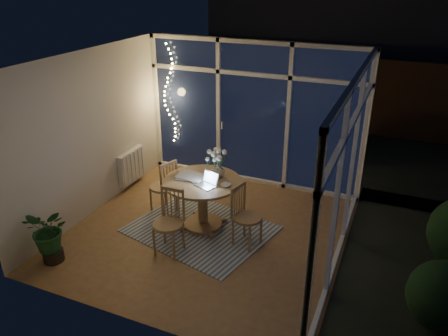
{
  "coord_description": "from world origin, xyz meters",
  "views": [
    {
      "loc": [
        2.45,
        -5.1,
        3.67
      ],
      "look_at": [
        0.17,
        0.25,
        1.01
      ],
      "focal_mm": 35.0,
      "sensor_mm": 36.0,
      "label": 1
    }
  ],
  "objects_px": {
    "dining_table": "(203,204)",
    "chair_front": "(168,223)",
    "potted_plant": "(50,237)",
    "chair_right": "(247,216)",
    "laptop": "(205,179)",
    "chair_left": "(163,186)",
    "flower_vase": "(218,171)"
  },
  "relations": [
    {
      "from": "chair_right",
      "to": "laptop",
      "type": "relative_size",
      "value": 3.22
    },
    {
      "from": "dining_table",
      "to": "flower_vase",
      "type": "bearing_deg",
      "value": 49.87
    },
    {
      "from": "dining_table",
      "to": "laptop",
      "type": "xyz_separation_m",
      "value": [
        0.12,
        -0.15,
        0.5
      ]
    },
    {
      "from": "dining_table",
      "to": "flower_vase",
      "type": "relative_size",
      "value": 5.57
    },
    {
      "from": "dining_table",
      "to": "chair_left",
      "type": "relative_size",
      "value": 1.24
    },
    {
      "from": "chair_front",
      "to": "potted_plant",
      "type": "bearing_deg",
      "value": -151.56
    },
    {
      "from": "chair_right",
      "to": "flower_vase",
      "type": "relative_size",
      "value": 4.42
    },
    {
      "from": "chair_right",
      "to": "chair_left",
      "type": "bearing_deg",
      "value": 91.69
    },
    {
      "from": "chair_left",
      "to": "chair_front",
      "type": "height_order",
      "value": "chair_front"
    },
    {
      "from": "chair_right",
      "to": "flower_vase",
      "type": "bearing_deg",
      "value": 72.95
    },
    {
      "from": "chair_front",
      "to": "chair_right",
      "type": "bearing_deg",
      "value": 31.61
    },
    {
      "from": "potted_plant",
      "to": "flower_vase",
      "type": "bearing_deg",
      "value": 46.91
    },
    {
      "from": "chair_left",
      "to": "laptop",
      "type": "xyz_separation_m",
      "value": [
        0.92,
        -0.32,
        0.43
      ]
    },
    {
      "from": "chair_right",
      "to": "chair_front",
      "type": "xyz_separation_m",
      "value": [
        -0.94,
        -0.62,
        0.02
      ]
    },
    {
      "from": "flower_vase",
      "to": "chair_front",
      "type": "bearing_deg",
      "value": -107.29
    },
    {
      "from": "chair_front",
      "to": "flower_vase",
      "type": "bearing_deg",
      "value": 70.93
    },
    {
      "from": "laptop",
      "to": "chair_front",
      "type": "bearing_deg",
      "value": -90.5
    },
    {
      "from": "chair_left",
      "to": "potted_plant",
      "type": "relative_size",
      "value": 1.24
    },
    {
      "from": "chair_front",
      "to": "laptop",
      "type": "height_order",
      "value": "laptop"
    },
    {
      "from": "laptop",
      "to": "potted_plant",
      "type": "height_order",
      "value": "laptop"
    },
    {
      "from": "dining_table",
      "to": "chair_front",
      "type": "height_order",
      "value": "chair_front"
    },
    {
      "from": "laptop",
      "to": "flower_vase",
      "type": "xyz_separation_m",
      "value": [
        0.04,
        0.34,
        -0.0
      ]
    },
    {
      "from": "chair_left",
      "to": "flower_vase",
      "type": "height_order",
      "value": "flower_vase"
    },
    {
      "from": "dining_table",
      "to": "chair_left",
      "type": "height_order",
      "value": "chair_left"
    },
    {
      "from": "chair_left",
      "to": "chair_right",
      "type": "bearing_deg",
      "value": 98.4
    },
    {
      "from": "laptop",
      "to": "dining_table",
      "type": "bearing_deg",
      "value": 151.94
    },
    {
      "from": "dining_table",
      "to": "flower_vase",
      "type": "height_order",
      "value": "flower_vase"
    },
    {
      "from": "chair_right",
      "to": "dining_table",
      "type": "bearing_deg",
      "value": 91.21
    },
    {
      "from": "dining_table",
      "to": "chair_left",
      "type": "xyz_separation_m",
      "value": [
        -0.8,
        0.17,
        0.07
      ]
    },
    {
      "from": "chair_left",
      "to": "flower_vase",
      "type": "xyz_separation_m",
      "value": [
        0.96,
        0.03,
        0.43
      ]
    },
    {
      "from": "chair_left",
      "to": "laptop",
      "type": "distance_m",
      "value": 1.06
    },
    {
      "from": "chair_left",
      "to": "chair_front",
      "type": "bearing_deg",
      "value": 54.79
    }
  ]
}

